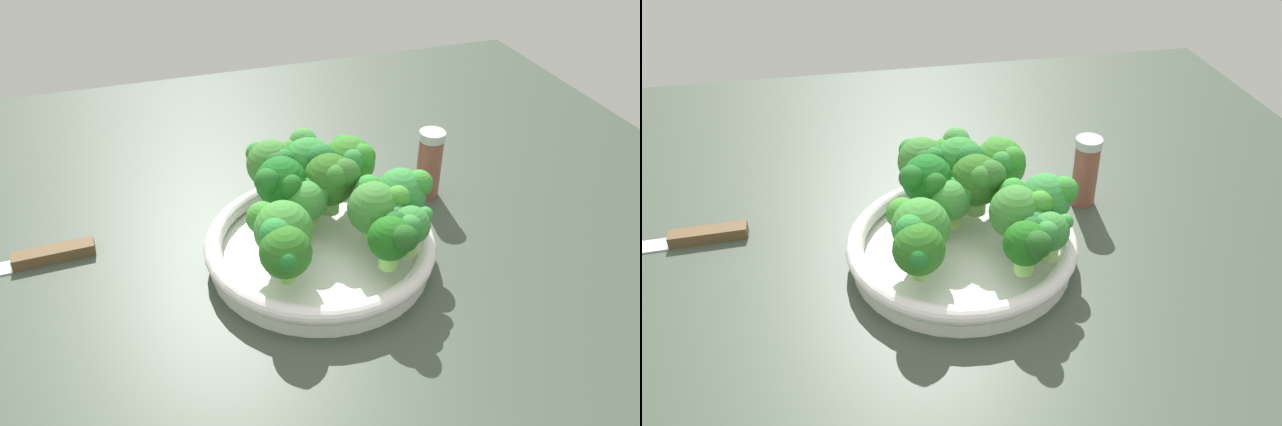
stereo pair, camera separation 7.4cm
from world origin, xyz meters
TOP-DOWN VIEW (x-y plane):
  - ground_plane at (0.00, 0.00)cm, footprint 130.00×130.00cm
  - bowl at (-3.04, 3.27)cm, footprint 27.81×27.81cm
  - broccoli_floret_0 at (-10.65, 9.68)cm, footprint 8.04×6.79cm
  - broccoli_floret_1 at (5.14, 8.90)cm, footprint 6.34×5.20cm
  - broccoli_floret_2 at (-13.32, -0.05)cm, footprint 6.99×6.25cm
  - broccoli_floret_3 at (-5.21, 2.45)cm, footprint 5.21×5.45cm
  - broccoli_floret_4 at (3.33, 11.85)cm, footprint 5.31×4.96cm
  - broccoli_floret_5 at (3.51, -2.69)cm, footprint 6.66×5.76cm
  - broccoli_floret_6 at (-2.11, 13.23)cm, footprint 6.42×6.74cm
  - broccoli_floret_7 at (-1.30, 9.27)cm, footprint 7.43×6.32cm
  - broccoli_floret_8 at (-0.18, -2.42)cm, footprint 7.95×6.99cm
  - broccoli_floret_9 at (-7.21, 6.01)cm, footprint 7.84×6.53cm
  - broccoli_floret_10 at (-13.18, 4.57)cm, footprint 7.25×6.51cm
  - broccoli_floret_11 at (-7.94, -0.52)cm, footprint 7.04×6.29cm
  - knife at (-12.95, -32.53)cm, footprint 3.60×26.68cm
  - pepper_shaker at (-12.31, 22.06)cm, footprint 3.55×3.55cm

SIDE VIEW (x-z plane):
  - ground_plane at x=0.00cm, z-range -2.50..0.00cm
  - knife at x=-12.95cm, z-range -0.20..1.30cm
  - bowl at x=-3.04cm, z-range 0.04..3.94cm
  - pepper_shaker at x=-12.31cm, z-range 0.05..9.95cm
  - broccoli_floret_4 at x=3.33cm, z-range 4.56..10.52cm
  - broccoli_floret_3 at x=-5.21cm, z-range 4.56..10.62cm
  - broccoli_floret_5 at x=3.51cm, z-range 4.39..10.97cm
  - broccoli_floret_7 at x=-1.30cm, z-range 4.32..11.33cm
  - broccoli_floret_1 at x=5.14cm, z-range 4.59..11.11cm
  - broccoli_floret_8 at x=-0.18cm, z-range 4.35..11.54cm
  - broccoli_floret_6 at x=-2.11cm, z-range 4.63..11.90cm
  - broccoli_floret_2 at x=-13.32cm, z-range 4.55..12.18cm
  - broccoli_floret_10 at x=-13.18cm, z-range 4.62..12.53cm
  - broccoli_floret_0 at x=-10.65cm, z-range 4.64..12.52cm
  - broccoli_floret_11 at x=-7.94cm, z-range 4.87..12.85cm
  - broccoli_floret_9 at x=-7.21cm, z-range 4.85..12.91cm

